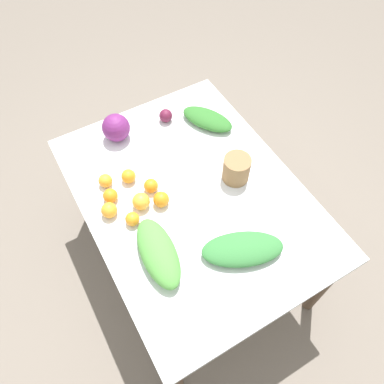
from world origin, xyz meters
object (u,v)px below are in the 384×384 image
(orange_4, at_px, (129,176))
(cabbage_purple, at_px, (116,128))
(greens_bunch_scallion, at_px, (207,119))
(orange_5, at_px, (133,219))
(greens_bunch_chard, at_px, (158,253))
(greens_bunch_dandelion, at_px, (243,249))
(orange_1, at_px, (109,210))
(orange_6, at_px, (105,181))
(orange_2, at_px, (110,196))
(orange_3, at_px, (141,201))
(beet_root, at_px, (166,116))
(orange_0, at_px, (151,186))
(orange_7, at_px, (161,199))
(paper_bag, at_px, (236,169))

(orange_4, bearing_deg, cabbage_purple, 166.91)
(greens_bunch_scallion, xyz_separation_m, orange_5, (0.36, -0.61, 0.00))
(greens_bunch_chard, bearing_deg, greens_bunch_dandelion, 63.54)
(greens_bunch_chard, relative_size, orange_5, 5.34)
(orange_1, height_order, orange_6, orange_1)
(greens_bunch_scallion, distance_m, orange_5, 0.71)
(orange_1, height_order, orange_2, orange_1)
(orange_1, bearing_deg, orange_3, 77.72)
(beet_root, xyz_separation_m, orange_5, (0.50, -0.43, -0.00))
(orange_0, bearing_deg, orange_2, -102.94)
(beet_root, height_order, orange_1, orange_1)
(greens_bunch_dandelion, bearing_deg, orange_2, -144.40)
(orange_3, height_order, orange_7, orange_3)
(beet_root, xyz_separation_m, orange_7, (0.47, -0.27, 0.00))
(cabbage_purple, distance_m, greens_bunch_chard, 0.73)
(greens_bunch_chard, bearing_deg, greens_bunch_scallion, 134.13)
(greens_bunch_dandelion, distance_m, beet_root, 0.87)
(greens_bunch_dandelion, relative_size, orange_3, 4.32)
(greens_bunch_scallion, relative_size, orange_2, 4.19)
(orange_0, distance_m, orange_1, 0.23)
(orange_0, height_order, orange_6, orange_0)
(greens_bunch_dandelion, bearing_deg, cabbage_purple, -167.57)
(cabbage_purple, distance_m, orange_0, 0.39)
(orange_3, distance_m, orange_6, 0.22)
(orange_3, xyz_separation_m, orange_5, (0.06, -0.07, -0.01))
(paper_bag, relative_size, orange_6, 2.03)
(greens_bunch_scallion, bearing_deg, orange_2, -73.02)
(orange_2, xyz_separation_m, orange_3, (0.10, 0.11, 0.01))
(greens_bunch_scallion, relative_size, orange_3, 3.57)
(orange_2, bearing_deg, orange_6, 171.70)
(beet_root, distance_m, orange_0, 0.46)
(orange_1, height_order, orange_5, orange_1)
(cabbage_purple, xyz_separation_m, orange_6, (0.26, -0.17, -0.04))
(greens_bunch_dandelion, distance_m, greens_bunch_scallion, 0.78)
(greens_bunch_dandelion, distance_m, orange_2, 0.66)
(greens_bunch_dandelion, relative_size, greens_bunch_scallion, 1.21)
(greens_bunch_dandelion, relative_size, orange_6, 5.29)
(greens_bunch_scallion, bearing_deg, orange_7, -53.46)
(beet_root, height_order, orange_5, beet_root)
(cabbage_purple, relative_size, beet_root, 2.01)
(paper_bag, xyz_separation_m, orange_7, (-0.04, -0.39, -0.03))
(beet_root, xyz_separation_m, orange_2, (0.33, -0.47, -0.00))
(cabbage_purple, relative_size, orange_3, 1.77)
(orange_0, xyz_separation_m, orange_2, (-0.04, -0.19, 0.00))
(paper_bag, bearing_deg, orange_2, -107.39)
(orange_0, bearing_deg, orange_1, -83.01)
(cabbage_purple, relative_size, orange_4, 2.07)
(greens_bunch_chard, relative_size, orange_0, 5.05)
(orange_6, bearing_deg, orange_1, -16.67)
(greens_bunch_scallion, bearing_deg, greens_bunch_dandelion, -20.17)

